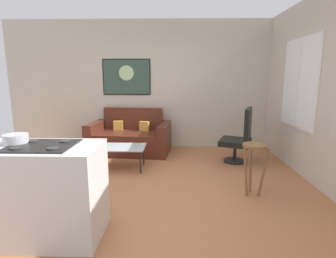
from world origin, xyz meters
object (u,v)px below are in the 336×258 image
coffee_table (114,148)px  wall_painting (127,77)px  bar_stool (254,157)px  couch (130,138)px  armchair (240,137)px  mixing_bowl (16,139)px

coffee_table → wall_painting: 1.95m
bar_stool → wall_painting: wall_painting is taller
couch → bar_stool: 2.89m
armchair → wall_painting: 2.77m
bar_stool → wall_painting: size_ratio=0.67×
couch → bar_stool: couch is taller
coffee_table → wall_painting: wall_painting is taller
mixing_bowl → wall_painting: bearing=81.9°
coffee_table → armchair: 2.31m
couch → coffee_table: couch is taller
armchair → wall_painting: (-2.28, 1.14, 1.09)m
couch → mixing_bowl: mixing_bowl is taller
armchair → mixing_bowl: bearing=-139.9°
coffee_table → armchair: size_ratio=1.06×
couch → bar_stool: bearing=-46.1°
wall_painting → bar_stool: bearing=-50.2°
coffee_table → bar_stool: (2.11, -1.02, 0.17)m
coffee_table → bar_stool: 2.35m
wall_painting → armchair: bearing=-26.6°
bar_stool → coffee_table: bearing=154.3°
mixing_bowl → wall_painting: 3.56m
armchair → wall_painting: wall_painting is taller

